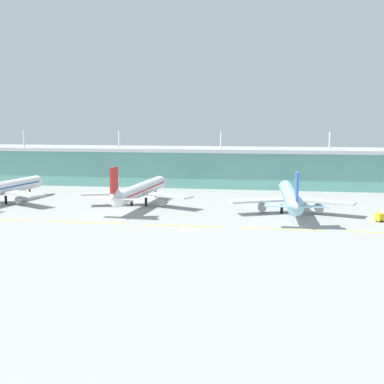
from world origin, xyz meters
name	(u,v)px	position (x,y,z in m)	size (l,w,h in m)	color
ground_plane	(187,229)	(0.00, 0.00, 0.00)	(600.00, 600.00, 0.00)	#9E9E99
terminal_building	(222,167)	(0.00, 112.09, 10.61)	(288.00, 34.00, 29.81)	#5B9E93
airliner_nearest	(1,189)	(-88.45, 38.82, 6.45)	(48.33, 60.93, 18.90)	white
airliner_near_middle	(140,190)	(-27.72, 42.87, 6.45)	(48.69, 67.05, 18.90)	white
airliner_far_middle	(290,197)	(34.50, 35.30, 6.45)	(48.76, 65.59, 18.90)	#9ED1EA
taxiway_stripe_mid_west	(86,223)	(-37.00, 4.68, 0.02)	(28.00, 0.70, 0.04)	yellow
taxiway_stripe_centre	(181,226)	(-3.00, 4.68, 0.02)	(28.00, 0.70, 0.04)	yellow
taxiway_stripe_mid_east	(282,229)	(31.00, 4.68, 0.02)	(28.00, 0.70, 0.04)	yellow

